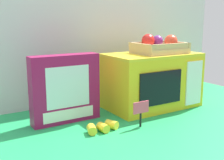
% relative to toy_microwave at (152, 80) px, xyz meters
% --- Properties ---
extents(ground_plane, '(1.70, 1.70, 0.00)m').
position_rel_toy_microwave_xyz_m(ground_plane, '(-0.21, -0.01, -0.13)').
color(ground_plane, '#219E54').
rests_on(ground_plane, ground).
extents(display_back_panel, '(1.61, 0.03, 0.69)m').
position_rel_toy_microwave_xyz_m(display_back_panel, '(-0.21, 0.25, 0.22)').
color(display_back_panel, silver).
rests_on(display_back_panel, ground).
extents(toy_microwave, '(0.43, 0.25, 0.25)m').
position_rel_toy_microwave_xyz_m(toy_microwave, '(0.00, 0.00, 0.00)').
color(toy_microwave, yellow).
rests_on(toy_microwave, ground).
extents(food_groups_crate, '(0.23, 0.16, 0.09)m').
position_rel_toy_microwave_xyz_m(food_groups_crate, '(0.03, -0.00, 0.16)').
color(food_groups_crate, tan).
rests_on(food_groups_crate, toy_microwave).
extents(cookie_set_box, '(0.28, 0.07, 0.27)m').
position_rel_toy_microwave_xyz_m(cookie_set_box, '(-0.42, 0.02, 0.01)').
color(cookie_set_box, '#99144C').
rests_on(cookie_set_box, ground).
extents(price_sign, '(0.07, 0.01, 0.10)m').
position_rel_toy_microwave_xyz_m(price_sign, '(-0.20, -0.19, -0.06)').
color(price_sign, black).
rests_on(price_sign, ground).
extents(loose_toy_banana, '(0.13, 0.06, 0.03)m').
position_rel_toy_microwave_xyz_m(loose_toy_banana, '(-0.35, -0.15, -0.11)').
color(loose_toy_banana, yellow).
rests_on(loose_toy_banana, ground).
extents(loose_toy_apple, '(0.06, 0.06, 0.06)m').
position_rel_toy_microwave_xyz_m(loose_toy_apple, '(0.30, 0.04, -0.09)').
color(loose_toy_apple, red).
rests_on(loose_toy_apple, ground).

